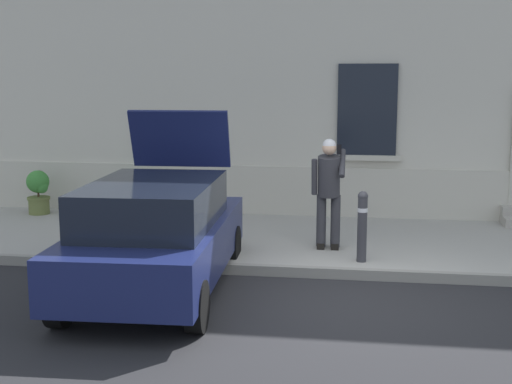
% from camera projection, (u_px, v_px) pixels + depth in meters
% --- Properties ---
extents(ground_plane, '(80.00, 80.00, 0.00)m').
position_uv_depth(ground_plane, '(333.00, 299.00, 8.88)').
color(ground_plane, '#232326').
extents(sidewalk, '(24.00, 3.60, 0.15)m').
position_uv_depth(sidewalk, '(339.00, 242.00, 11.60)').
color(sidewalk, '#99968E').
rests_on(sidewalk, ground).
extents(curb_edge, '(24.00, 0.12, 0.15)m').
position_uv_depth(curb_edge, '(335.00, 273.00, 9.79)').
color(curb_edge, gray).
rests_on(curb_edge, ground).
extents(building_facade, '(24.00, 1.52, 7.50)m').
position_uv_depth(building_facade, '(347.00, 29.00, 13.41)').
color(building_facade, beige).
rests_on(building_facade, ground).
extents(hatchback_car_navy, '(1.92, 4.13, 2.34)m').
position_uv_depth(hatchback_car_navy, '(157.00, 233.00, 9.06)').
color(hatchback_car_navy, '#161E4C').
rests_on(hatchback_car_navy, ground).
extents(bollard_near_person, '(0.15, 0.15, 1.04)m').
position_uv_depth(bollard_near_person, '(362.00, 224.00, 10.03)').
color(bollard_near_person, '#333338').
rests_on(bollard_near_person, sidewalk).
extents(person_on_phone, '(0.51, 0.51, 1.74)m').
position_uv_depth(person_on_phone, '(329.00, 187.00, 10.63)').
color(person_on_phone, '#2D2D33').
rests_on(person_on_phone, sidewalk).
extents(planter_olive, '(0.44, 0.44, 0.86)m').
position_uv_depth(planter_olive, '(39.00, 191.00, 13.49)').
color(planter_olive, '#606B38').
rests_on(planter_olive, sidewalk).
extents(planter_cream, '(0.44, 0.44, 0.86)m').
position_uv_depth(planter_cream, '(129.00, 193.00, 13.24)').
color(planter_cream, beige).
rests_on(planter_cream, sidewalk).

